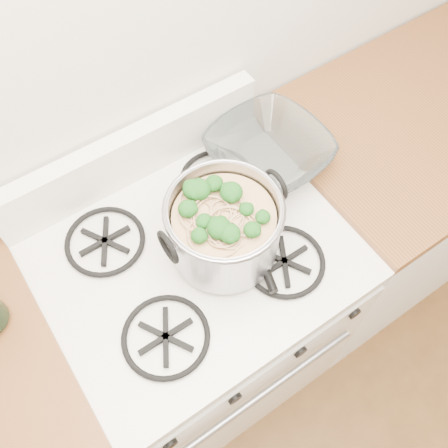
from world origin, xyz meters
TOP-DOWN VIEW (x-y plane):
  - gas_range at (0.00, 1.26)m, footprint 0.76×0.66m
  - counter_left at (-0.51, 1.26)m, footprint 0.25×0.65m
  - counter_right at (0.88, 1.26)m, footprint 1.00×0.65m
  - stock_pot at (0.07, 1.23)m, footprint 0.30×0.27m
  - spatula at (0.17, 1.30)m, footprint 0.37×0.38m
  - glass_bowl at (0.32, 1.39)m, footprint 0.14×0.14m

SIDE VIEW (x-z plane):
  - gas_range at x=0.00m, z-range -0.03..0.90m
  - counter_left at x=-0.51m, z-range 0.00..0.92m
  - counter_right at x=0.88m, z-range 0.00..0.92m
  - spatula at x=0.17m, z-range 0.92..0.95m
  - glass_bowl at x=0.32m, z-range 0.92..0.95m
  - stock_pot at x=0.07m, z-range 0.92..1.10m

